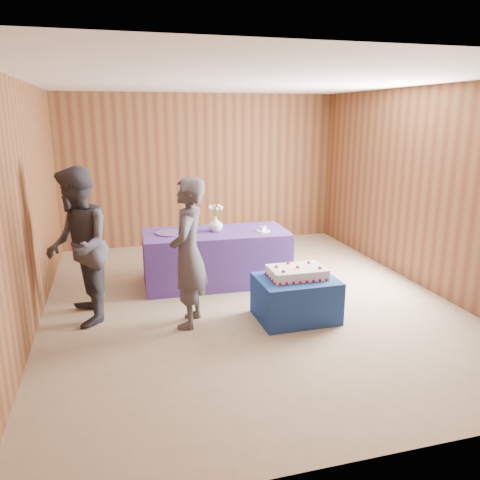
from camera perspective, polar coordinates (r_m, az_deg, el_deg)
name	(u,v)px	position (r m, az deg, el deg)	size (l,w,h in m)	color
ground	(247,300)	(6.10, 0.87, -7.35)	(6.00, 6.00, 0.00)	gray
room_shell	(248,160)	(5.67, 0.94, 9.76)	(5.04, 6.04, 2.72)	brown
cake_table	(296,298)	(5.54, 6.80, -7.07)	(0.90, 0.70, 0.50)	navy
serving_table	(216,257)	(6.61, -2.95, -2.13)	(2.00, 0.90, 0.75)	#4C3592
sheet_cake	(297,272)	(5.47, 6.93, -3.92)	(0.67, 0.46, 0.15)	white
vase	(216,224)	(6.51, -2.99, 1.96)	(0.20, 0.20, 0.21)	white
flower_spray	(215,207)	(6.46, -3.02, 4.07)	(0.22, 0.22, 0.17)	#336F2C
platter	(171,233)	(6.46, -8.43, 0.86)	(0.40, 0.40, 0.02)	#5C458B
plate	(263,231)	(6.53, 2.84, 1.11)	(0.20, 0.20, 0.01)	silver
cake_slice	(263,228)	(6.52, 2.85, 1.44)	(0.09, 0.08, 0.08)	white
knife	(269,233)	(6.42, 3.52, 0.84)	(0.26, 0.02, 0.00)	silver
guest_left	(188,253)	(5.19, -6.32, -1.64)	(0.61, 0.40, 1.68)	#3F3D48
guest_right	(78,247)	(5.52, -19.13, -0.81)	(0.87, 0.68, 1.79)	#33323C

